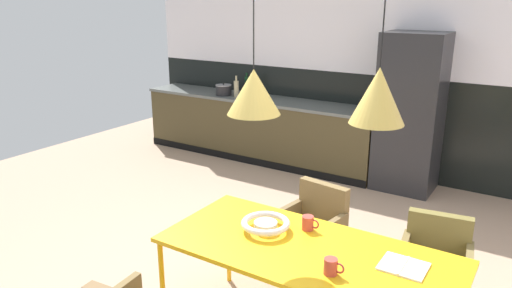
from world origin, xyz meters
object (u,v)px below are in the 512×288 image
Objects in this scene: bottle_wine_green at (366,102)px; pendant_lamp_over_table_near at (254,92)px; open_book at (403,266)px; mug_glass_clear at (308,223)px; armchair_by_stool at (315,219)px; armchair_head_of_table at (436,254)px; fruit_bowl at (266,224)px; mug_short_terracotta at (331,266)px; cooking_pot at (224,90)px; dining_table at (307,255)px; pendant_lamp_over_table_far at (378,96)px; bottle_vinegar_dark at (236,88)px; refrigerator_column at (410,113)px; bottle_spice_small at (247,84)px.

bottle_wine_green is 0.25× the size of pendant_lamp_over_table_near.
mug_glass_clear reaches higher than open_book.
armchair_by_stool is 6.23× the size of mug_glass_clear.
armchair_head_of_table is 5.99× the size of mug_glass_clear.
mug_short_terracotta is at bearing -23.25° from fruit_bowl.
mug_glass_clear is 0.54× the size of cooking_pot.
dining_table is 1.13m from pendant_lamp_over_table_far.
dining_table is 4.31m from cooking_pot.
cooking_pot is (-2.58, 2.24, 0.48)m from armchair_by_stool.
dining_table is at bearing -75.66° from bottle_wine_green.
mug_glass_clear reaches higher than armchair_head_of_table.
fruit_bowl is at bearing -52.30° from bottle_vinegar_dark.
pendant_lamp_over_table_far reaches higher than refrigerator_column.
armchair_head_of_table is 4.08m from bottle_vinegar_dark.
cooking_pot reaches higher than armchair_head_of_table.
bottle_spice_small reaches higher than armchair_head_of_table.
mug_short_terracotta reaches higher than fruit_bowl.
refrigerator_column is 3.38m from pendant_lamp_over_table_near.
bottle_spice_small is at bearing 128.57° from dining_table.
fruit_bowl is at bearing 30.90° from armchair_head_of_table.
mug_glass_clear reaches higher than fruit_bowl.
pendant_lamp_over_table_far is at bearing -47.75° from bottle_spice_small.
dining_table is at bearing 142.37° from mug_short_terracotta.
mug_short_terracotta is at bearing -48.23° from bottle_vinegar_dark.
pendant_lamp_over_table_near is at bearing -82.05° from bottle_wine_green.
dining_table is 0.28m from mug_glass_clear.
pendant_lamp_over_table_near is at bearing -50.98° from cooking_pot.
cooking_pot is 4.16m from pendant_lamp_over_table_near.
fruit_bowl reaches higher than armchair_by_stool.
armchair_head_of_table is at bearing -32.45° from cooking_pot.
mug_glass_clear is at bearing -76.64° from bottle_wine_green.
mug_short_terracotta reaches higher than armchair_head_of_table.
bottle_wine_green is at bearing 98.61° from fruit_bowl.
refrigerator_column reaches higher than open_book.
pendant_lamp_over_table_far reaches higher than mug_glass_clear.
mug_glass_clear is (0.24, 0.17, 0.00)m from fruit_bowl.
mug_short_terracotta is 0.41× the size of bottle_vinegar_dark.
bottle_vinegar_dark reaches higher than mug_glass_clear.
mug_glass_clear is at bearing 119.68° from armchair_by_stool.
open_book is 1.07× the size of bottle_wine_green.
fruit_bowl is at bearing 168.93° from dining_table.
armchair_by_stool reaches higher than open_book.
fruit_bowl is at bearing 175.19° from pendant_lamp_over_table_far.
armchair_head_of_table is (0.99, -0.03, -0.01)m from armchair_by_stool.
bottle_vinegar_dark is 0.30× the size of pendant_lamp_over_table_near.
pendant_lamp_over_table_near is (-1.00, -0.91, 1.24)m from armchair_head_of_table.
refrigerator_column is 3.26m from open_book.
dining_table is 5.63× the size of fruit_bowl.
refrigerator_column is at bearing 88.17° from pendant_lamp_over_table_near.
pendant_lamp_over_table_far is (-0.24, -0.86, 1.29)m from armchair_head_of_table.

